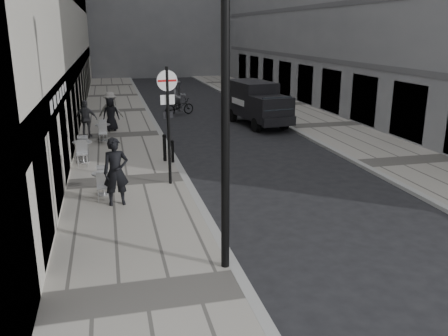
# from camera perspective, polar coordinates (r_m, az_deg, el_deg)

# --- Properties ---
(sidewalk) EXTENTS (4.00, 60.00, 0.12)m
(sidewalk) POSITION_cam_1_polar(r_m,az_deg,el_deg) (24.21, -12.37, 3.80)
(sidewalk) COLOR gray
(sidewalk) RESTS_ON ground
(far_sidewalk) EXTENTS (4.00, 60.00, 0.12)m
(far_sidewalk) POSITION_cam_1_polar(r_m,az_deg,el_deg) (26.79, 11.91, 5.00)
(far_sidewalk) COLOR gray
(far_sidewalk) RESTS_ON ground
(walking_man) EXTENTS (0.78, 0.55, 2.03)m
(walking_man) POSITION_cam_1_polar(r_m,az_deg,el_deg) (14.24, -12.88, -0.45)
(walking_man) COLOR black
(walking_man) RESTS_ON sidewalk
(sign_post) EXTENTS (0.67, 0.13, 3.90)m
(sign_post) POSITION_cam_1_polar(r_m,az_deg,el_deg) (15.62, -6.75, 6.90)
(sign_post) COLOR black
(sign_post) RESTS_ON sidewalk
(lamppost) EXTENTS (0.31, 0.31, 6.94)m
(lamppost) POSITION_cam_1_polar(r_m,az_deg,el_deg) (9.50, 0.17, 9.33)
(lamppost) COLOR black
(lamppost) RESTS_ON sidewalk
(bollard_near) EXTENTS (0.13, 0.13, 1.01)m
(bollard_near) POSITION_cam_1_polar(r_m,az_deg,el_deg) (18.90, -7.15, 2.35)
(bollard_near) COLOR black
(bollard_near) RESTS_ON sidewalk
(bollard_far) EXTENTS (0.11, 0.11, 0.84)m
(bollard_far) POSITION_cam_1_polar(r_m,az_deg,el_deg) (18.66, -6.20, 1.94)
(bollard_far) COLOR black
(bollard_far) RESTS_ON sidewalk
(panel_van) EXTENTS (2.53, 5.24, 2.37)m
(panel_van) POSITION_cam_1_polar(r_m,az_deg,el_deg) (26.58, 3.91, 8.02)
(panel_van) COLOR black
(panel_van) RESTS_ON ground
(cyclist) EXTENTS (2.08, 1.31, 2.12)m
(cyclist) POSITION_cam_1_polar(r_m,az_deg,el_deg) (30.01, -5.42, 7.95)
(cyclist) COLOR black
(cyclist) RESTS_ON ground
(pedestrian_a) EXTENTS (1.14, 0.70, 1.81)m
(pedestrian_a) POSITION_cam_1_polar(r_m,az_deg,el_deg) (23.81, -16.23, 5.69)
(pedestrian_a) COLOR #5D5D62
(pedestrian_a) RESTS_ON sidewalk
(pedestrian_b) EXTENTS (1.39, 1.00, 1.94)m
(pedestrian_b) POSITION_cam_1_polar(r_m,az_deg,el_deg) (25.60, -13.48, 6.74)
(pedestrian_b) COLOR #9A948E
(pedestrian_b) RESTS_ON sidewalk
(pedestrian_c) EXTENTS (0.85, 0.58, 1.69)m
(pedestrian_c) POSITION_cam_1_polar(r_m,az_deg,el_deg) (25.15, -13.44, 6.29)
(pedestrian_c) COLOR black
(pedestrian_c) RESTS_ON sidewalk
(cafe_table_near) EXTENTS (0.66, 1.49, 0.85)m
(cafe_table_near) POSITION_cam_1_polar(r_m,az_deg,el_deg) (15.34, -14.36, -1.62)
(cafe_table_near) COLOR #B0B1B3
(cafe_table_near) RESTS_ON sidewalk
(cafe_table_mid) EXTENTS (0.75, 1.70, 0.97)m
(cafe_table_mid) POSITION_cam_1_polar(r_m,az_deg,el_deg) (19.38, -16.63, 2.10)
(cafe_table_mid) COLOR #BABABC
(cafe_table_mid) RESTS_ON sidewalk
(cafe_table_far) EXTENTS (0.71, 1.60, 0.91)m
(cafe_table_far) POSITION_cam_1_polar(r_m,az_deg,el_deg) (22.97, -14.35, 4.34)
(cafe_table_far) COLOR #BCBDBF
(cafe_table_far) RESTS_ON sidewalk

